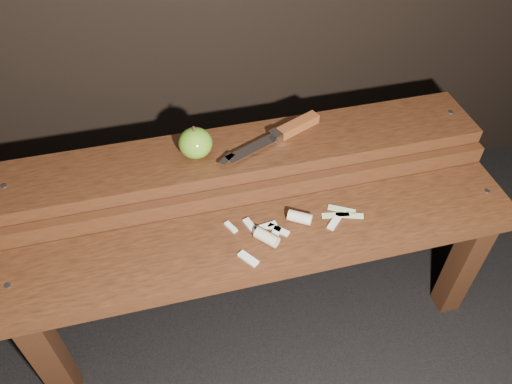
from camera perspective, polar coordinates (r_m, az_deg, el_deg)
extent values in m
plane|color=black|center=(1.51, 0.57, -13.62)|extent=(60.00, 60.00, 0.00)
cube|color=black|center=(1.32, -22.49, -17.01)|extent=(0.06, 0.06, 0.38)
cube|color=black|center=(1.48, 22.56, -7.67)|extent=(0.06, 0.06, 0.38)
cube|color=#3D1E0E|center=(1.15, 1.35, -5.55)|extent=(1.20, 0.20, 0.04)
cylinder|color=slate|center=(1.17, -26.50, -9.58)|extent=(0.01, 0.01, 0.00)
cylinder|color=slate|center=(1.35, 24.93, 0.07)|extent=(0.01, 0.01, 0.00)
cube|color=black|center=(1.46, -22.54, -5.92)|extent=(0.06, 0.06, 0.46)
cube|color=black|center=(1.61, 17.75, 1.40)|extent=(0.06, 0.06, 0.46)
cube|color=#3D1E0E|center=(1.19, -0.06, -0.17)|extent=(1.20, 0.02, 0.05)
cube|color=#3D1E0E|center=(1.24, -1.25, 4.50)|extent=(1.20, 0.18, 0.04)
cylinder|color=slate|center=(1.26, -26.85, 0.62)|extent=(0.01, 0.01, 0.00)
cylinder|color=slate|center=(1.43, 21.39, 8.46)|extent=(0.01, 0.01, 0.00)
ellipsoid|color=#5B8D1D|center=(1.19, -6.94, 5.58)|extent=(0.08, 0.08, 0.07)
cylinder|color=#382314|center=(1.16, -7.12, 7.17)|extent=(0.01, 0.01, 0.01)
cube|color=brown|center=(1.28, 4.80, 7.59)|extent=(0.12, 0.08, 0.02)
cube|color=silver|center=(1.24, 2.28, 6.35)|extent=(0.03, 0.04, 0.03)
cube|color=silver|center=(1.20, -0.59, 4.91)|extent=(0.13, 0.08, 0.00)
cube|color=silver|center=(1.18, -3.37, 3.77)|extent=(0.04, 0.04, 0.00)
cube|color=beige|center=(1.15, 1.08, -3.95)|extent=(0.05, 0.02, 0.01)
cube|color=beige|center=(1.13, 2.21, -4.78)|extent=(0.04, 0.04, 0.01)
cube|color=beige|center=(1.17, 8.91, -3.49)|extent=(0.04, 0.04, 0.01)
cube|color=beige|center=(1.15, -0.46, -4.09)|extent=(0.03, 0.06, 0.01)
cube|color=beige|center=(1.14, 2.59, -4.32)|extent=(0.05, 0.05, 0.01)
cube|color=beige|center=(1.09, -0.90, -7.62)|extent=(0.04, 0.05, 0.01)
cube|color=beige|center=(1.15, -2.90, -4.02)|extent=(0.03, 0.04, 0.01)
cylinder|color=#C9BB8C|center=(1.16, 5.03, -2.90)|extent=(0.06, 0.05, 0.03)
cylinder|color=#C9BB8C|center=(1.11, 1.24, -5.20)|extent=(0.06, 0.06, 0.03)
cube|color=#BCC988|center=(1.20, 9.77, -1.99)|extent=(0.06, 0.04, 0.00)
cube|color=#BCC988|center=(1.19, 10.63, -2.64)|extent=(0.07, 0.03, 0.00)
cube|color=#BCC988|center=(1.19, 9.07, -2.63)|extent=(0.07, 0.03, 0.00)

